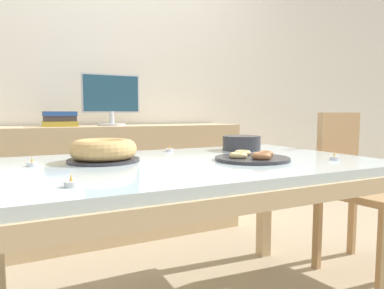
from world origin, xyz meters
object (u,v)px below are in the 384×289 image
Objects in this scene: computer_monitor at (111,100)px; book_stack at (60,119)px; pastry_platter at (252,158)px; tealight_left_edge at (169,150)px; chair at (355,182)px; cake_chocolate_round at (104,151)px; tealight_centre at (71,183)px; tealight_near_front at (334,158)px; plate_stack at (241,143)px; tealight_near_cakes at (32,164)px.

book_stack is at bearing 179.78° from computer_monitor.
tealight_left_edge is at bearing 111.44° from pastry_platter.
computer_monitor is (-1.18, 1.16, 0.51)m from chair.
pastry_platter reaches higher than tealight_left_edge.
cake_chocolate_round is at bearing 176.74° from chair.
tealight_centre is at bearing -111.98° from cake_chocolate_round.
cake_chocolate_round is at bearing 156.46° from tealight_near_front.
chair is at bearing 13.04° from tealight_centre.
plate_stack is at bearing 163.42° from chair.
plate_stack is 5.25× the size of tealight_near_cakes.
tealight_near_front is (0.13, -0.52, -0.03)m from plate_stack.
pastry_platter is 8.12× the size of tealight_near_cakes.
cake_chocolate_round reaches higher than plate_stack.
chair is 23.50× the size of tealight_near_front.
tealight_near_cakes is at bearing -100.76° from book_stack.
book_stack is 6.03× the size of tealight_left_edge.
chair is at bearing -44.55° from computer_monitor.
chair is at bearing 10.54° from pastry_platter.
computer_monitor is 1.63m from tealight_near_front.
tealight_near_cakes is at bearing -178.47° from cake_chocolate_round.
tealight_left_edge is (0.67, 0.24, 0.00)m from tealight_near_cakes.
plate_stack is (-0.68, 0.20, 0.25)m from chair.
tealight_near_front is at bearing -56.25° from book_stack.
cake_chocolate_round reaches higher than pastry_platter.
tealight_left_edge is at bearing 163.41° from chair.
tealight_near_cakes is 0.47m from tealight_centre.
book_stack reaches higher than tealight_near_front.
tealight_left_edge is (0.11, -0.84, -0.29)m from computer_monitor.
pastry_platter is 8.12× the size of tealight_left_edge.
chair is 0.67m from tealight_near_front.
chair reaches higher than tealight_centre.
computer_monitor is 1.11m from plate_stack.
tealight_centre is (-0.48, -1.54, -0.29)m from computer_monitor.
computer_monitor is 10.60× the size of tealight_centre.
tealight_centre is (-0.78, -0.22, -0.00)m from pastry_platter.
tealight_near_cakes and tealight_left_edge have the same top height.
cake_chocolate_round is 1.44× the size of plate_stack.
book_stack is 1.15× the size of plate_stack.
plate_stack reaches higher than pastry_platter.
cake_chocolate_round reaches higher than tealight_near_cakes.
plate_stack is 5.25× the size of tealight_left_edge.
chair is at bearing -3.26° from cake_chocolate_round.
chair reaches higher than pastry_platter.
book_stack is 0.74× the size of pastry_platter.
plate_stack is at bearing 6.82° from tealight_near_cakes.
chair is 1.71m from tealight_centre.
tealight_near_cakes is (-1.06, -0.13, -0.03)m from plate_stack.
plate_stack reaches higher than tealight_left_edge.
computer_monitor is 0.90m from tealight_left_edge.
book_stack is 1.29m from plate_stack.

